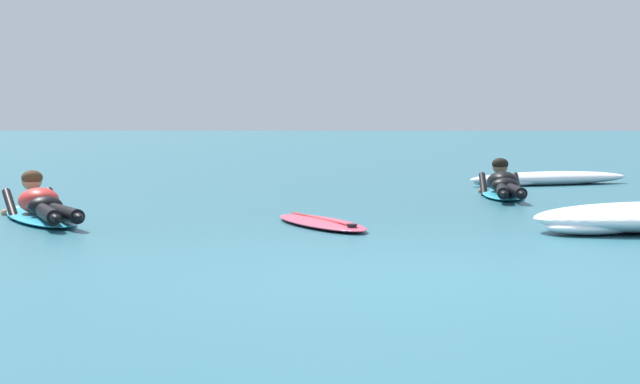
# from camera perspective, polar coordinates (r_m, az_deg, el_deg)

# --- Properties ---
(ground_plane) EXTENTS (120.00, 120.00, 0.00)m
(ground_plane) POSITION_cam_1_polar(r_m,az_deg,el_deg) (17.62, 1.58, 0.38)
(ground_plane) COLOR #2D6B7A
(surfer_near) EXTENTS (1.45, 2.54, 0.55)m
(surfer_near) POSITION_cam_1_polar(r_m,az_deg,el_deg) (11.83, -13.89, -0.78)
(surfer_near) COLOR #2DB2D1
(surfer_near) RESTS_ON ground
(surfer_far) EXTENTS (0.66, 2.58, 0.54)m
(surfer_far) POSITION_cam_1_polar(r_m,az_deg,el_deg) (14.98, 8.80, 0.27)
(surfer_far) COLOR #2DB2D1
(surfer_far) RESTS_ON ground
(drifting_surfboard) EXTENTS (1.16, 1.90, 0.16)m
(drifting_surfboard) POSITION_cam_1_polar(r_m,az_deg,el_deg) (11.01, -0.18, -1.52)
(drifting_surfboard) COLOR #E54C66
(drifting_surfboard) RESTS_ON ground
(whitewater_mid_left) EXTENTS (2.75, 1.56, 0.21)m
(whitewater_mid_left) POSITION_cam_1_polar(r_m,az_deg,el_deg) (17.83, 11.03, 0.66)
(whitewater_mid_left) COLOR white
(whitewater_mid_left) RESTS_ON ground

